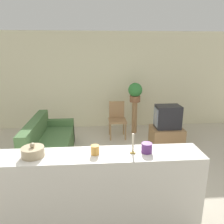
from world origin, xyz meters
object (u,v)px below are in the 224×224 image
couch (49,145)px  wooden_chair (117,118)px  potted_plant (135,92)px  decorative_bowl (33,152)px  television (168,117)px

couch → wooden_chair: size_ratio=1.90×
wooden_chair → potted_plant: (0.50, 0.23, 0.63)m
potted_plant → decorative_bowl: 3.74m
couch → decorative_bowl: decorative_bowl is taller
couch → television: (2.67, 0.49, 0.40)m
television → decorative_bowl: (-2.39, -2.48, 0.41)m
television → wooden_chair: television is taller
couch → wooden_chair: (1.54, 1.08, 0.23)m
wooden_chair → decorative_bowl: size_ratio=3.64×
wooden_chair → decorative_bowl: decorative_bowl is taller
wooden_chair → potted_plant: 0.83m
television → potted_plant: 1.13m
wooden_chair → potted_plant: size_ratio=1.83×
potted_plant → wooden_chair: bearing=-155.5°
couch → wooden_chair: wooden_chair is taller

